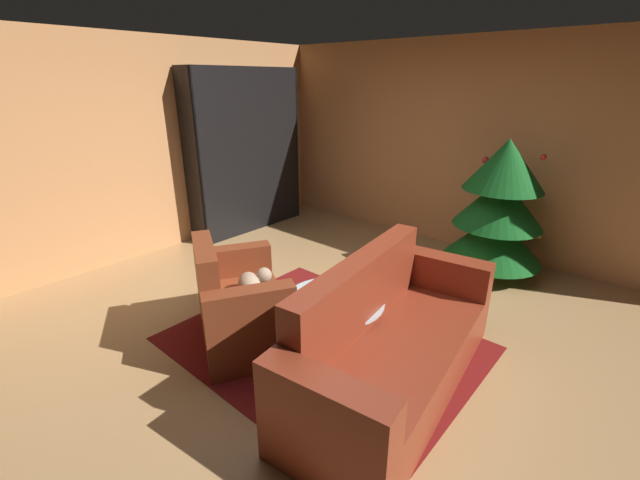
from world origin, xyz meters
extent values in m
plane|color=tan|center=(0.00, 0.00, 0.00)|extent=(6.75, 6.75, 0.00)
cube|color=tan|center=(0.00, 2.64, 1.28)|extent=(5.75, 0.06, 2.56)
cube|color=tan|center=(-2.84, 0.00, 1.28)|extent=(0.06, 5.34, 2.56)
cube|color=maroon|center=(0.14, -0.25, 0.00)|extent=(2.37, 1.90, 0.01)
cube|color=black|center=(-2.44, 1.27, 1.11)|extent=(0.03, 1.75, 2.23)
cube|color=black|center=(-2.61, 2.13, 1.11)|extent=(0.36, 0.03, 2.23)
cube|color=black|center=(-2.61, 0.40, 1.11)|extent=(0.36, 0.03, 2.23)
cube|color=black|center=(-2.61, 1.27, 0.01)|extent=(0.34, 1.70, 0.03)
cube|color=black|center=(-2.61, 1.27, 0.38)|extent=(0.34, 1.70, 0.03)
cube|color=black|center=(-2.61, 1.27, 0.75)|extent=(0.34, 1.70, 0.02)
cube|color=black|center=(-2.61, 1.27, 1.11)|extent=(0.34, 1.70, 0.02)
cube|color=black|center=(-2.61, 1.27, 1.48)|extent=(0.34, 1.70, 0.02)
cube|color=black|center=(-2.61, 1.27, 1.85)|extent=(0.34, 1.70, 0.02)
cube|color=black|center=(-2.61, 1.27, 2.21)|extent=(0.34, 1.70, 0.03)
cube|color=black|center=(-2.75, 1.27, 0.69)|extent=(0.05, 0.94, 0.59)
cube|color=black|center=(-2.72, 1.27, 0.69)|extent=(0.03, 0.97, 0.62)
cube|color=orange|center=(-2.66, 2.09, 0.14)|extent=(0.26, 0.03, 0.24)
cube|color=#4D4018|center=(-2.69, 2.05, 0.17)|extent=(0.20, 0.04, 0.29)
cube|color=#4C3829|center=(-2.69, 2.01, 0.15)|extent=(0.18, 0.05, 0.24)
cube|color=#493033|center=(-2.68, 1.96, 0.16)|extent=(0.22, 0.04, 0.27)
cube|color=gold|center=(-2.66, 1.91, 0.18)|extent=(0.25, 0.05, 0.31)
cube|color=gold|center=(-2.69, 1.86, 0.17)|extent=(0.19, 0.03, 0.30)
cube|color=red|center=(-2.67, 1.82, 0.15)|extent=(0.23, 0.03, 0.26)
cube|color=#884F9A|center=(-2.68, 1.78, 0.16)|extent=(0.21, 0.04, 0.26)
cube|color=#3E7B40|center=(-2.69, 2.09, 1.27)|extent=(0.19, 0.03, 0.30)
cube|color=#AD9B9E|center=(-2.65, 2.06, 1.28)|extent=(0.27, 0.03, 0.31)
cube|color=red|center=(-2.66, 2.02, 1.26)|extent=(0.26, 0.03, 0.26)
cube|color=navy|center=(-2.65, 1.98, 1.22)|extent=(0.26, 0.04, 0.19)
cube|color=red|center=(-2.66, 1.94, 1.23)|extent=(0.24, 0.03, 0.22)
cube|color=purple|center=(-2.68, 1.89, 1.26)|extent=(0.22, 0.05, 0.27)
cube|color=red|center=(-2.69, 1.84, 1.28)|extent=(0.18, 0.04, 0.31)
cube|color=red|center=(-2.65, 2.08, 1.63)|extent=(0.27, 0.03, 0.28)
cube|color=gold|center=(-2.65, 2.05, 1.63)|extent=(0.27, 0.03, 0.28)
cube|color=#174E89|center=(-2.67, 2.00, 1.65)|extent=(0.23, 0.04, 0.31)
cube|color=#224E9A|center=(-2.68, 1.96, 1.63)|extent=(0.20, 0.04, 0.28)
cube|color=orange|center=(-2.65, 1.91, 1.60)|extent=(0.27, 0.03, 0.21)
cube|color=#3A8E45|center=(-2.69, 1.87, 1.61)|extent=(0.20, 0.03, 0.23)
cube|color=#1C6D9A|center=(-2.70, 1.83, 1.63)|extent=(0.17, 0.04, 0.27)
cube|color=orange|center=(-2.70, 1.78, 1.59)|extent=(0.17, 0.04, 0.21)
cube|color=#196484|center=(-2.66, 2.06, 1.99)|extent=(0.26, 0.03, 0.27)
cube|color=#47412F|center=(-2.69, 2.03, 1.99)|extent=(0.18, 0.03, 0.26)
cube|color=orange|center=(-2.65, 1.99, 2.00)|extent=(0.27, 0.03, 0.29)
cube|color=#297242|center=(-2.66, 1.96, 2.01)|extent=(0.24, 0.03, 0.31)
cube|color=orange|center=(-2.67, 1.91, 1.99)|extent=(0.22, 0.04, 0.26)
cube|color=gold|center=(-2.69, 1.87, 2.00)|extent=(0.19, 0.05, 0.29)
cube|color=#43302C|center=(-2.66, 1.82, 1.96)|extent=(0.25, 0.03, 0.19)
cube|color=#A8968B|center=(-2.67, 1.78, 1.99)|extent=(0.22, 0.04, 0.26)
cube|color=#80478A|center=(-2.66, 1.73, 2.00)|extent=(0.24, 0.03, 0.27)
cube|color=brown|center=(-0.40, -0.64, 0.21)|extent=(0.92, 0.91, 0.43)
cube|color=brown|center=(-0.52, -0.86, 0.67)|extent=(0.66, 0.46, 0.47)
cube|color=brown|center=(-0.04, -0.85, 0.34)|extent=(0.46, 0.65, 0.69)
cube|color=brown|center=(-0.76, -0.43, 0.34)|extent=(0.46, 0.65, 0.69)
ellipsoid|color=tan|center=(-0.36, -0.58, 0.52)|extent=(0.33, 0.30, 0.18)
sphere|color=tan|center=(-0.31, -0.47, 0.57)|extent=(0.13, 0.13, 0.13)
cube|color=maroon|center=(0.85, -0.29, 0.19)|extent=(0.99, 1.72, 0.39)
cube|color=maroon|center=(0.55, -0.33, 0.66)|extent=(0.38, 1.64, 0.54)
cube|color=maroon|center=(0.97, -1.20, 0.34)|extent=(0.81, 0.30, 0.69)
cube|color=maroon|center=(0.74, 0.62, 0.34)|extent=(0.81, 0.30, 0.69)
cylinder|color=black|center=(0.48, -0.26, 0.23)|extent=(0.04, 0.04, 0.45)
cylinder|color=black|center=(0.18, -0.07, 0.23)|extent=(0.04, 0.04, 0.45)
cylinder|color=black|center=(0.17, -0.46, 0.23)|extent=(0.04, 0.04, 0.45)
cylinder|color=silver|center=(0.27, -0.26, 0.46)|extent=(0.79, 0.79, 0.02)
cube|color=gold|center=(0.21, -0.30, 0.49)|extent=(0.19, 0.11, 0.03)
cube|color=red|center=(0.21, -0.31, 0.51)|extent=(0.21, 0.14, 0.02)
cube|color=#428758|center=(0.21, -0.30, 0.53)|extent=(0.18, 0.17, 0.02)
cylinder|color=navy|center=(0.41, -0.42, 0.57)|extent=(0.06, 0.06, 0.18)
cylinder|color=navy|center=(0.41, -0.42, 0.69)|extent=(0.02, 0.02, 0.06)
cylinder|color=brown|center=(0.68, 2.03, 0.09)|extent=(0.08, 0.08, 0.18)
cone|color=#13571C|center=(0.68, 2.03, 0.44)|extent=(1.04, 1.04, 0.53)
cone|color=#13571C|center=(0.68, 2.03, 0.84)|extent=(0.93, 0.93, 0.53)
cone|color=#13571C|center=(0.68, 2.03, 1.24)|extent=(0.82, 0.82, 0.53)
sphere|color=blue|center=(0.41, 2.35, 0.54)|extent=(0.05, 0.05, 0.05)
sphere|color=yellow|center=(0.35, 2.21, 0.90)|extent=(0.06, 0.06, 0.06)
sphere|color=blue|center=(0.52, 2.32, 1.18)|extent=(0.07, 0.07, 0.07)
sphere|color=red|center=(1.00, 2.14, 1.34)|extent=(0.06, 0.06, 0.06)
sphere|color=red|center=(0.41, 2.21, 1.23)|extent=(0.07, 0.07, 0.07)
sphere|color=yellow|center=(0.61, 2.35, 1.16)|extent=(0.06, 0.06, 0.06)
sphere|color=yellow|center=(1.09, 2.15, 0.52)|extent=(0.07, 0.07, 0.07)
camera|label=1|loc=(2.04, -2.46, 2.07)|focal=23.20mm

